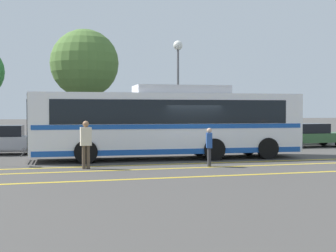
# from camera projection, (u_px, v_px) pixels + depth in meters

# --- Properties ---
(ground_plane) EXTENTS (220.00, 220.00, 0.00)m
(ground_plane) POSITION_uv_depth(u_px,v_px,m) (189.00, 159.00, 21.70)
(ground_plane) COLOR #423F3D
(lane_strip_0) EXTENTS (32.48, 0.20, 0.01)m
(lane_strip_0) POSITION_uv_depth(u_px,v_px,m) (182.00, 164.00, 19.82)
(lane_strip_0) COLOR gold
(lane_strip_0) RESTS_ON ground_plane
(lane_strip_1) EXTENTS (32.48, 0.20, 0.01)m
(lane_strip_1) POSITION_uv_depth(u_px,v_px,m) (192.00, 168.00, 18.45)
(lane_strip_1) COLOR gold
(lane_strip_1) RESTS_ON ground_plane
(lane_strip_2) EXTENTS (32.48, 0.20, 0.01)m
(lane_strip_2) POSITION_uv_depth(u_px,v_px,m) (214.00, 176.00, 16.11)
(lane_strip_2) COLOR gold
(lane_strip_2) RESTS_ON ground_plane
(curb_strip) EXTENTS (40.48, 0.36, 0.15)m
(curb_strip) POSITION_uv_depth(u_px,v_px,m) (142.00, 148.00, 27.65)
(curb_strip) COLOR #99999E
(curb_strip) RESTS_ON ground_plane
(transit_bus) EXTENTS (12.88, 3.06, 3.43)m
(transit_bus) POSITION_uv_depth(u_px,v_px,m) (168.00, 122.00, 21.89)
(transit_bus) COLOR white
(transit_bus) RESTS_ON ground_plane
(parked_car_1) EXTENTS (4.60, 2.11, 1.50)m
(parked_car_1) POSITION_uv_depth(u_px,v_px,m) (6.00, 140.00, 24.15)
(parked_car_1) COLOR #9E9EA3
(parked_car_1) RESTS_ON ground_plane
(parked_car_2) EXTENTS (4.44, 2.09, 1.44)m
(parked_car_2) POSITION_uv_depth(u_px,v_px,m) (117.00, 138.00, 26.20)
(parked_car_2) COLOR black
(parked_car_2) RESTS_ON ground_plane
(parked_car_3) EXTENTS (4.46, 1.88, 1.50)m
(parked_car_3) POSITION_uv_depth(u_px,v_px,m) (229.00, 136.00, 27.45)
(parked_car_3) COLOR #335B33
(parked_car_3) RESTS_ON ground_plane
(parked_car_4) EXTENTS (4.86, 1.99, 1.46)m
(parked_car_4) POSITION_uv_depth(u_px,v_px,m) (311.00, 135.00, 29.14)
(parked_car_4) COLOR #335B33
(parked_car_4) RESTS_ON ground_plane
(pedestrian_0) EXTENTS (0.44, 0.25, 1.86)m
(pedestrian_0) POSITION_uv_depth(u_px,v_px,m) (86.00, 141.00, 18.08)
(pedestrian_0) COLOR brown
(pedestrian_0) RESTS_ON ground_plane
(pedestrian_1) EXTENTS (0.33, 0.46, 1.56)m
(pedestrian_1) POSITION_uv_depth(u_px,v_px,m) (209.00, 145.00, 18.86)
(pedestrian_1) COLOR #2D2D33
(pedestrian_1) RESTS_ON ground_plane
(street_lamp) EXTENTS (0.60, 0.60, 6.65)m
(street_lamp) POSITION_uv_depth(u_px,v_px,m) (178.00, 64.00, 29.28)
(street_lamp) COLOR #59595E
(street_lamp) RESTS_ON ground_plane
(tree_1) EXTENTS (4.26, 4.26, 7.34)m
(tree_1) POSITION_uv_depth(u_px,v_px,m) (85.00, 64.00, 29.19)
(tree_1) COLOR #513823
(tree_1) RESTS_ON ground_plane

